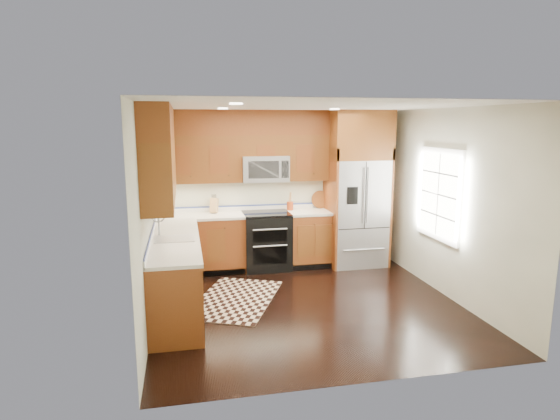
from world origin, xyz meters
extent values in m
plane|color=black|center=(0.00, 0.00, 0.00)|extent=(4.00, 4.00, 0.00)
cube|color=silver|center=(0.00, 2.00, 1.30)|extent=(4.00, 0.02, 2.60)
cube|color=silver|center=(-2.00, 0.00, 1.30)|extent=(0.02, 4.00, 2.60)
cube|color=silver|center=(2.00, 0.00, 1.30)|extent=(0.02, 4.00, 2.60)
cube|color=white|center=(1.98, 0.20, 1.40)|extent=(0.04, 1.10, 1.30)
cube|color=white|center=(1.97, 0.20, 1.40)|extent=(0.02, 0.95, 1.15)
cube|color=brown|center=(-1.31, 1.70, 0.45)|extent=(1.37, 0.60, 0.90)
cube|color=brown|center=(0.49, 1.70, 0.45)|extent=(0.72, 0.60, 0.90)
cube|color=brown|center=(-1.70, 0.20, 0.45)|extent=(0.60, 2.40, 0.90)
cube|color=silver|center=(-0.57, 1.70, 0.92)|extent=(2.85, 0.62, 0.04)
cube|color=silver|center=(-1.70, 0.20, 0.92)|extent=(0.62, 2.40, 0.04)
cube|color=brown|center=(-0.57, 1.83, 1.83)|extent=(2.85, 0.33, 0.75)
cube|color=brown|center=(-1.83, 0.20, 1.83)|extent=(0.33, 2.40, 0.75)
cube|color=brown|center=(-0.57, 1.83, 2.40)|extent=(2.85, 0.33, 0.40)
cube|color=brown|center=(-1.83, 0.20, 2.40)|extent=(0.33, 2.40, 0.40)
cube|color=black|center=(-0.25, 1.67, 0.46)|extent=(0.76, 0.64, 0.92)
cube|color=black|center=(-0.25, 1.67, 0.94)|extent=(0.76, 0.60, 0.02)
cube|color=black|center=(-0.25, 1.35, 0.62)|extent=(0.55, 0.01, 0.18)
cube|color=black|center=(-0.25, 1.35, 0.30)|extent=(0.55, 0.01, 0.28)
cylinder|color=#B2B2B7|center=(-0.25, 1.33, 0.74)|extent=(0.55, 0.02, 0.02)
cylinder|color=#B2B2B7|center=(-0.25, 1.33, 0.47)|extent=(0.55, 0.02, 0.02)
cube|color=#B2B2B7|center=(-0.25, 1.80, 1.66)|extent=(0.76, 0.40, 0.42)
cube|color=black|center=(-0.30, 1.60, 1.66)|extent=(0.50, 0.01, 0.28)
cube|color=#B2B2B7|center=(1.30, 1.63, 0.90)|extent=(0.90, 0.74, 1.80)
cube|color=black|center=(1.30, 1.26, 1.25)|extent=(0.01, 0.01, 1.08)
cube|color=black|center=(1.08, 1.25, 1.25)|extent=(0.18, 0.01, 0.28)
cube|color=brown|center=(0.83, 1.63, 1.00)|extent=(0.04, 0.74, 2.00)
cube|color=brown|center=(1.77, 1.63, 1.00)|extent=(0.04, 0.74, 2.00)
cube|color=brown|center=(1.30, 1.63, 2.20)|extent=(0.98, 0.74, 0.80)
cube|color=#B2B2B7|center=(-1.70, 0.20, 0.95)|extent=(0.50, 0.42, 0.02)
cylinder|color=#B2B2B7|center=(-1.90, 0.42, 1.08)|extent=(0.02, 0.02, 0.28)
torus|color=#B2B2B7|center=(-1.90, 0.34, 1.22)|extent=(0.18, 0.02, 0.18)
cube|color=black|center=(-0.92, 0.36, 0.01)|extent=(1.55, 1.88, 0.01)
cube|color=tan|center=(-1.08, 1.88, 1.06)|extent=(0.15, 0.18, 0.24)
cylinder|color=#973512|center=(0.19, 1.85, 1.01)|extent=(0.13, 0.13, 0.14)
cylinder|color=brown|center=(0.75, 1.94, 0.95)|extent=(0.34, 0.34, 0.02)
camera|label=1|loc=(-1.56, -5.75, 2.39)|focal=30.00mm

